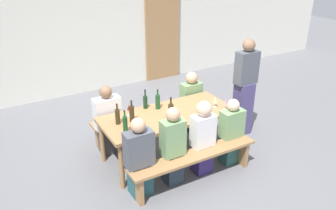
{
  "coord_description": "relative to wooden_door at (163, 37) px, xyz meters",
  "views": [
    {
      "loc": [
        -2.32,
        -4.06,
        3.08
      ],
      "look_at": [
        0.0,
        0.0,
        0.9
      ],
      "focal_mm": 36.92,
      "sensor_mm": 36.0,
      "label": 1
    }
  ],
  "objects": [
    {
      "name": "bench_far",
      "position": [
        -1.67,
        -2.44,
        -0.7
      ],
      "size": [
        1.95,
        0.3,
        0.45
      ],
      "color": "#9E7247",
      "rests_on": "ground"
    },
    {
      "name": "seated_guest_near_2",
      "position": [
        -1.44,
        -3.78,
        -0.49
      ],
      "size": [
        0.33,
        0.24,
        1.14
      ],
      "rotation": [
        0.0,
        0.0,
        1.57
      ],
      "color": "navy",
      "rests_on": "ground"
    },
    {
      "name": "standing_host",
      "position": [
        -0.16,
        -3.17,
        -0.21
      ],
      "size": [
        0.38,
        0.24,
        1.71
      ],
      "rotation": [
        0.0,
        0.0,
        3.14
      ],
      "color": "#473F70",
      "rests_on": "ground"
    },
    {
      "name": "wine_bottle_2",
      "position": [
        -2.45,
        -3.1,
        -0.18
      ],
      "size": [
        0.07,
        0.07,
        0.31
      ],
      "color": "#332814",
      "rests_on": "tasting_table"
    },
    {
      "name": "tasting_table",
      "position": [
        -1.67,
        -3.19,
        -0.37
      ],
      "size": [
        2.05,
        0.89,
        0.75
      ],
      "color": "#9E7247",
      "rests_on": "ground"
    },
    {
      "name": "wine_bottle_1",
      "position": [
        -1.7,
        -3.32,
        -0.18
      ],
      "size": [
        0.08,
        0.08,
        0.33
      ],
      "color": "#332814",
      "rests_on": "tasting_table"
    },
    {
      "name": "seated_guest_near_3",
      "position": [
        -0.91,
        -3.78,
        -0.55
      ],
      "size": [
        0.36,
        0.24,
        1.05
      ],
      "rotation": [
        0.0,
        0.0,
        1.57
      ],
      "color": "#2A5852",
      "rests_on": "ground"
    },
    {
      "name": "wine_glass_1",
      "position": [
        -0.89,
        -3.33,
        -0.18
      ],
      "size": [
        0.08,
        0.08,
        0.17
      ],
      "color": "silver",
      "rests_on": "tasting_table"
    },
    {
      "name": "ground_plane",
      "position": [
        -1.67,
        -3.19,
        -1.05
      ],
      "size": [
        24.0,
        24.0,
        0.0
      ],
      "primitive_type": "plane",
      "color": "slate"
    },
    {
      "name": "seated_guest_near_1",
      "position": [
        -1.93,
        -3.78,
        -0.49
      ],
      "size": [
        0.32,
        0.24,
        1.16
      ],
      "rotation": [
        0.0,
        0.0,
        1.57
      ],
      "color": "#293543",
      "rests_on": "ground"
    },
    {
      "name": "wine_bottle_4",
      "position": [
        -1.71,
        -2.94,
        -0.18
      ],
      "size": [
        0.07,
        0.07,
        0.32
      ],
      "color": "#194723",
      "rests_on": "tasting_table"
    },
    {
      "name": "back_wall",
      "position": [
        -1.67,
        0.14,
        0.55
      ],
      "size": [
        14.0,
        0.2,
        3.2
      ],
      "primitive_type": "cube",
      "color": "silver",
      "rests_on": "ground"
    },
    {
      "name": "seated_guest_far_0",
      "position": [
        -2.42,
        -2.59,
        -0.51
      ],
      "size": [
        0.42,
        0.24,
        1.15
      ],
      "rotation": [
        0.0,
        0.0,
        -1.57
      ],
      "color": "#474344",
      "rests_on": "ground"
    },
    {
      "name": "bench_near",
      "position": [
        -1.67,
        -3.93,
        -0.7
      ],
      "size": [
        1.95,
        0.3,
        0.45
      ],
      "color": "#9E7247",
      "rests_on": "ground"
    },
    {
      "name": "seated_guest_near_0",
      "position": [
        -2.44,
        -3.78,
        -0.51
      ],
      "size": [
        0.38,
        0.24,
        1.14
      ],
      "rotation": [
        0.0,
        0.0,
        1.57
      ],
      "color": "#27575F",
      "rests_on": "ground"
    },
    {
      "name": "seated_guest_far_1",
      "position": [
        -0.86,
        -2.59,
        -0.53
      ],
      "size": [
        0.36,
        0.24,
        1.1
      ],
      "rotation": [
        0.0,
        0.0,
        -1.57
      ],
      "color": "#343240",
      "rests_on": "ground"
    },
    {
      "name": "wine_bottle_5",
      "position": [
        -1.87,
        -2.83,
        -0.19
      ],
      "size": [
        0.07,
        0.07,
        0.32
      ],
      "color": "#143319",
      "rests_on": "tasting_table"
    },
    {
      "name": "wine_bottle_3",
      "position": [
        -2.24,
        -3.14,
        -0.17
      ],
      "size": [
        0.07,
        0.07,
        0.33
      ],
      "color": "#332814",
      "rests_on": "tasting_table"
    },
    {
      "name": "wine_glass_0",
      "position": [
        -2.2,
        -2.94,
        -0.18
      ],
      "size": [
        0.06,
        0.06,
        0.17
      ],
      "color": "silver",
      "rests_on": "tasting_table"
    },
    {
      "name": "wine_bottle_0",
      "position": [
        -2.45,
        -3.39,
        -0.17
      ],
      "size": [
        0.07,
        0.07,
        0.33
      ],
      "color": "#194723",
      "rests_on": "tasting_table"
    },
    {
      "name": "wine_glass_2",
      "position": [
        -0.81,
        -3.49,
        -0.18
      ],
      "size": [
        0.06,
        0.06,
        0.18
      ],
      "color": "silver",
      "rests_on": "tasting_table"
    },
    {
      "name": "wooden_door",
      "position": [
        0.0,
        0.0,
        0.0
      ],
      "size": [
        0.9,
        0.06,
        2.1
      ],
      "primitive_type": "cube",
      "color": "#9E7247",
      "rests_on": "ground"
    }
  ]
}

